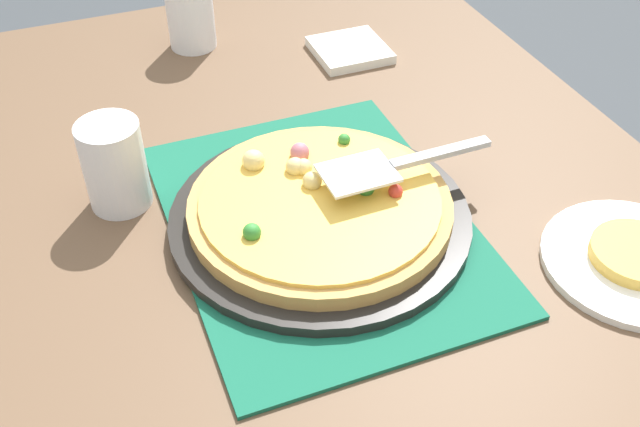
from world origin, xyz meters
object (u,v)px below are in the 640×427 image
Objects in this scene: plate_near_left at (634,262)px; napkin_stack at (350,50)px; cup_far at (115,165)px; pizza_server at (392,164)px; pizza_pan at (320,218)px; served_slice_left at (637,254)px; cup_near at (190,14)px; pizza at (319,204)px.

plate_near_left is 1.83× the size of napkin_stack.
pizza_server is at bearing 67.03° from cup_far.
served_slice_left is (0.20, 0.32, 0.01)m from pizza_pan.
cup_near is 1.00× the size of napkin_stack.
plate_near_left is 2.00× the size of served_slice_left.
pizza_pan is 0.53m from cup_near.
served_slice_left is 0.92× the size of cup_far.
cup_far is (-0.14, -0.23, 0.05)m from pizza_pan.
pizza_pan is 0.38m from served_slice_left.
served_slice_left is 0.48× the size of pizza_server.
pizza_pan reaches higher than napkin_stack.
pizza_pan is at bearing 4.34° from pizza.
pizza_server is (-0.20, -0.23, 0.05)m from served_slice_left.
pizza reaches higher than served_slice_left.
served_slice_left is (0.20, 0.32, -0.02)m from pizza.
pizza_pan is 3.17× the size of napkin_stack.
pizza_server is 0.41m from napkin_stack.
cup_near reaches higher than plate_near_left.
napkin_stack is at bearing 62.03° from cup_near.
plate_near_left is at bearing 0.00° from served_slice_left.
napkin_stack is (-0.60, -0.11, 0.00)m from plate_near_left.
napkin_stack is at bearing -169.14° from served_slice_left.
cup_far is at bearing -121.67° from pizza_pan.
cup_far is (-0.14, -0.23, 0.03)m from pizza.
pizza_server is (0.52, 0.13, 0.01)m from cup_near.
served_slice_left is 0.61m from napkin_stack.
served_slice_left is at bearing 26.16° from cup_near.
pizza_pan is at bearing 58.33° from cup_far.
pizza_server reaches higher than pizza_pan.
cup_near is (-0.73, -0.36, 0.06)m from plate_near_left.
pizza_pan is at bearing -122.00° from served_slice_left.
cup_near reaches higher than pizza_pan.
pizza_pan is 0.02m from pizza.
cup_near is at bearing -153.84° from served_slice_left.
cup_near reaches higher than pizza.
cup_near reaches higher than served_slice_left.
plate_near_left is (0.20, 0.32, -0.03)m from pizza.
cup_near is (-0.52, -0.03, 0.03)m from pizza.
cup_far is at bearing -112.97° from pizza_server.
pizza_pan is 0.27m from cup_far.
pizza_pan is 1.15× the size of pizza.
pizza is at bearing 58.69° from cup_far.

